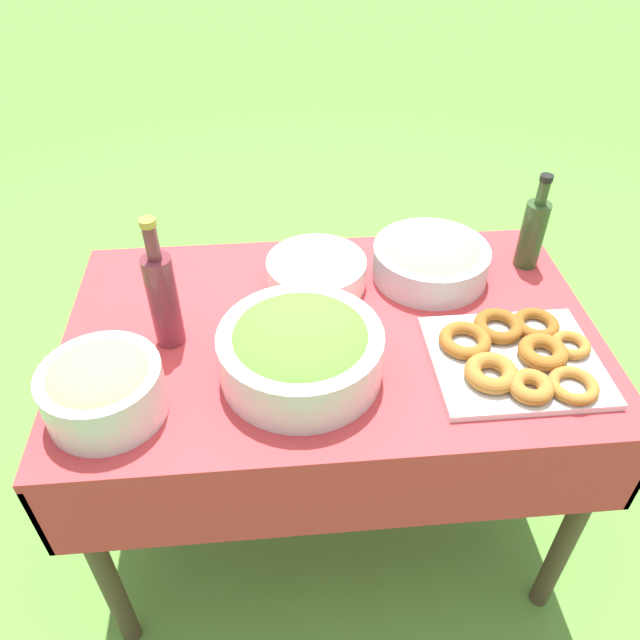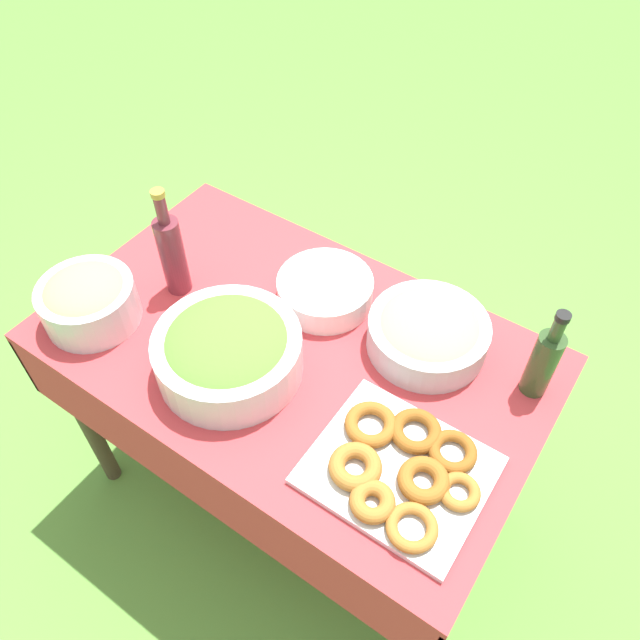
# 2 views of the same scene
# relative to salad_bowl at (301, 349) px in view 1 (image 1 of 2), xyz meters

# --- Properties ---
(ground_plane) EXTENTS (14.00, 14.00, 0.00)m
(ground_plane) POSITION_rel_salad_bowl_xyz_m (-0.08, -0.14, -0.84)
(ground_plane) COLOR #568C38
(picnic_table) EXTENTS (1.24, 0.76, 0.77)m
(picnic_table) POSITION_rel_salad_bowl_xyz_m (-0.08, -0.14, -0.18)
(picnic_table) COLOR #B73338
(picnic_table) RESTS_ON ground_plane
(salad_bowl) EXTENTS (0.35, 0.35, 0.13)m
(salad_bowl) POSITION_rel_salad_bowl_xyz_m (0.00, 0.00, 0.00)
(salad_bowl) COLOR silver
(salad_bowl) RESTS_ON picnic_table
(pasta_bowl) EXTENTS (0.29, 0.29, 0.11)m
(pasta_bowl) POSITION_rel_salad_bowl_xyz_m (-0.35, -0.33, -0.02)
(pasta_bowl) COLOR #B2B7BC
(pasta_bowl) RESTS_ON picnic_table
(donut_platter) EXTENTS (0.36, 0.34, 0.05)m
(donut_platter) POSITION_rel_salad_bowl_xyz_m (-0.47, 0.01, -0.05)
(donut_platter) COLOR silver
(donut_platter) RESTS_ON picnic_table
(plate_stack) EXTENTS (0.25, 0.25, 0.07)m
(plate_stack) POSITION_rel_salad_bowl_xyz_m (-0.06, -0.32, -0.03)
(plate_stack) COLOR white
(plate_stack) RESTS_ON picnic_table
(olive_oil_bottle) EXTENTS (0.06, 0.06, 0.26)m
(olive_oil_bottle) POSITION_rel_salad_bowl_xyz_m (-0.62, -0.36, 0.03)
(olive_oil_bottle) COLOR #2D4723
(olive_oil_bottle) RESTS_ON picnic_table
(wine_bottle) EXTENTS (0.07, 0.07, 0.32)m
(wine_bottle) POSITION_rel_salad_bowl_xyz_m (0.29, -0.13, 0.06)
(wine_bottle) COLOR maroon
(wine_bottle) RESTS_ON picnic_table
(bread_bowl) EXTENTS (0.24, 0.24, 0.13)m
(bread_bowl) POSITION_rel_salad_bowl_xyz_m (0.39, 0.07, -0.00)
(bread_bowl) COLOR silver
(bread_bowl) RESTS_ON picnic_table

